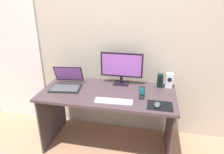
# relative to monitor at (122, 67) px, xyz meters

# --- Properties ---
(ground_plane) EXTENTS (8.00, 8.00, 0.00)m
(ground_plane) POSITION_rel_monitor_xyz_m (-0.11, -0.25, -0.94)
(ground_plane) COLOR tan
(wall_back) EXTENTS (6.00, 0.04, 2.50)m
(wall_back) POSITION_rel_monitor_xyz_m (-0.11, 0.17, 0.31)
(wall_back) COLOR beige
(wall_back) RESTS_ON ground_plane
(door_left) EXTENTS (0.82, 0.02, 2.02)m
(door_left) POSITION_rel_monitor_xyz_m (-1.53, 0.13, 0.07)
(door_left) COLOR white
(door_left) RESTS_ON ground_plane
(desk) EXTENTS (1.50, 0.70, 0.72)m
(desk) POSITION_rel_monitor_xyz_m (-0.11, -0.25, -0.36)
(desk) COLOR #48363B
(desk) RESTS_ON ground_plane
(monitor) EXTENTS (0.50, 0.14, 0.39)m
(monitor) POSITION_rel_monitor_xyz_m (0.00, 0.00, 0.00)
(monitor) COLOR black
(monitor) RESTS_ON desk
(speaker_right) EXTENTS (0.08, 0.07, 0.18)m
(speaker_right) POSITION_rel_monitor_xyz_m (0.56, 0.01, -0.13)
(speaker_right) COLOR white
(speaker_right) RESTS_ON desk
(speaker_near_monitor) EXTENTS (0.07, 0.08, 0.15)m
(speaker_near_monitor) POSITION_rel_monitor_xyz_m (0.46, 0.01, -0.14)
(speaker_near_monitor) COLOR black
(speaker_near_monitor) RESTS_ON desk
(laptop) EXTENTS (0.38, 0.37, 0.23)m
(laptop) POSITION_rel_monitor_xyz_m (-0.62, -0.22, -0.17)
(laptop) COLOR black
(laptop) RESTS_ON desk
(keyboard_external) EXTENTS (0.39, 0.13, 0.01)m
(keyboard_external) POSITION_rel_monitor_xyz_m (-0.00, -0.46, -0.21)
(keyboard_external) COLOR white
(keyboard_external) RESTS_ON desk
(mousepad) EXTENTS (0.25, 0.20, 0.00)m
(mousepad) POSITION_rel_monitor_xyz_m (0.46, -0.45, -0.21)
(mousepad) COLOR black
(mousepad) RESTS_ON desk
(mouse) EXTENTS (0.06, 0.10, 0.04)m
(mouse) POSITION_rel_monitor_xyz_m (0.43, -0.47, -0.19)
(mouse) COLOR #434C4F
(mouse) RESTS_ON mousepad
(phone_in_dock) EXTENTS (0.06, 0.06, 0.14)m
(phone_in_dock) POSITION_rel_monitor_xyz_m (0.27, -0.32, -0.17)
(phone_in_dock) COLOR black
(phone_in_dock) RESTS_ON desk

